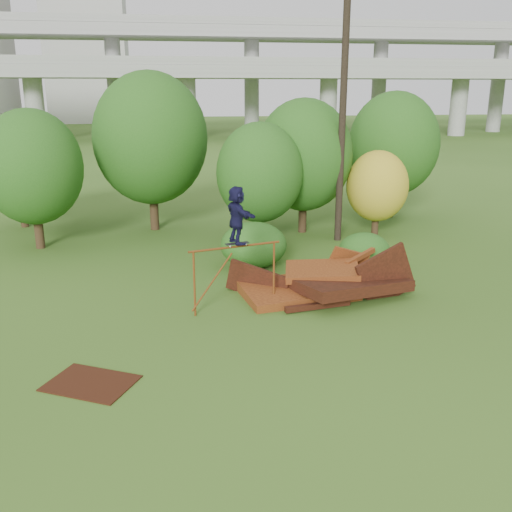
{
  "coord_description": "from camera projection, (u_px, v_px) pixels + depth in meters",
  "views": [
    {
      "loc": [
        -3.26,
        -13.17,
        6.13
      ],
      "look_at": [
        -0.8,
        2.0,
        1.6
      ],
      "focal_mm": 40.0,
      "sensor_mm": 36.0,
      "label": 1
    }
  ],
  "objects": [
    {
      "name": "flat_plate",
      "position": [
        91.0,
        383.0,
        12.3
      ],
      "size": [
        2.21,
        1.99,
        0.03
      ],
      "primitive_type": "cube",
      "rotation": [
        0.0,
        0.0,
        -0.49
      ],
      "color": "black",
      "rests_on": "ground"
    },
    {
      "name": "skater",
      "position": [
        237.0,
        215.0,
        15.71
      ],
      "size": [
        0.9,
        1.57,
        1.61
      ],
      "primitive_type": "imported",
      "rotation": [
        0.0,
        0.0,
        1.87
      ],
      "color": "#141234",
      "rests_on": "skateboard"
    },
    {
      "name": "scrap_pile",
      "position": [
        325.0,
        284.0,
        17.45
      ],
      "size": [
        5.8,
        3.12,
        2.08
      ],
      "color": "#461C0C",
      "rests_on": "ground"
    },
    {
      "name": "shrub_left",
      "position": [
        254.0,
        245.0,
        20.12
      ],
      "size": [
        2.35,
        2.17,
        1.63
      ],
      "primitive_type": "ellipsoid",
      "color": "#164312",
      "rests_on": "ground"
    },
    {
      "name": "utility_pole",
      "position": [
        343.0,
        104.0,
        22.42
      ],
      "size": [
        1.4,
        0.28,
        10.96
      ],
      "color": "black",
      "rests_on": "ground"
    },
    {
      "name": "shrub_right",
      "position": [
        364.0,
        251.0,
        20.03
      ],
      "size": [
        1.82,
        1.67,
        1.29
      ],
      "primitive_type": "ellipsoid",
      "color": "#164312",
      "rests_on": "ground"
    },
    {
      "name": "ground",
      "position": [
        299.0,
        336.0,
        14.7
      ],
      "size": [
        240.0,
        240.0,
        0.0
      ],
      "primitive_type": "plane",
      "color": "#2D5116",
      "rests_on": "ground"
    },
    {
      "name": "skateboard",
      "position": [
        237.0,
        243.0,
        15.94
      ],
      "size": [
        0.7,
        0.35,
        0.07
      ],
      "rotation": [
        0.0,
        0.0,
        0.26
      ],
      "color": "black",
      "rests_on": "grind_rail"
    },
    {
      "name": "grind_rail",
      "position": [
        235.0,
        264.0,
        16.09
      ],
      "size": [
        2.66,
        0.76,
        1.9
      ],
      "color": "brown",
      "rests_on": "ground"
    },
    {
      "name": "tree_0",
      "position": [
        32.0,
        167.0,
        21.87
      ],
      "size": [
        3.86,
        3.86,
        5.45
      ],
      "color": "black",
      "rests_on": "ground"
    },
    {
      "name": "tree_3",
      "position": [
        304.0,
        155.0,
        24.39
      ],
      "size": [
        4.16,
        4.16,
        5.78
      ],
      "color": "black",
      "rests_on": "ground"
    },
    {
      "name": "tree_5",
      "position": [
        394.0,
        144.0,
        27.27
      ],
      "size": [
        4.3,
        4.3,
        6.05
      ],
      "color": "black",
      "rests_on": "ground"
    },
    {
      "name": "tree_2",
      "position": [
        260.0,
        173.0,
        22.7
      ],
      "size": [
        3.48,
        3.48,
        4.9
      ],
      "color": "black",
      "rests_on": "ground"
    },
    {
      "name": "freeway_overpass",
      "position": [
        184.0,
        54.0,
        71.36
      ],
      "size": [
        160.0,
        15.0,
        13.7
      ],
      "color": "gray",
      "rests_on": "ground"
    },
    {
      "name": "tree_4",
      "position": [
        377.0,
        186.0,
        24.33
      ],
      "size": [
        2.64,
        2.64,
        3.64
      ],
      "color": "black",
      "rests_on": "ground"
    },
    {
      "name": "tree_1",
      "position": [
        150.0,
        139.0,
        24.67
      ],
      "size": [
        4.96,
        4.96,
        6.9
      ],
      "color": "black",
      "rests_on": "ground"
    },
    {
      "name": "tree_6",
      "position": [
        18.0,
        163.0,
        25.45
      ],
      "size": [
        3.57,
        3.57,
        4.98
      ],
      "color": "black",
      "rests_on": "ground"
    },
    {
      "name": "building_right",
      "position": [
        88.0,
        44.0,
        104.86
      ],
      "size": [
        14.0,
        14.0,
        28.0
      ],
      "primitive_type": "cube",
      "color": "#9E9E99",
      "rests_on": "ground"
    }
  ]
}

